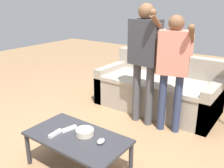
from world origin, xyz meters
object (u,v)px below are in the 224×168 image
Objects in this scene: player_center at (145,51)px; game_remote_wand_near at (69,129)px; snack_bowl at (85,132)px; game_remote_wand_far at (55,133)px; couch at (158,90)px; game_remote_nunchuk at (101,141)px; player_right at (173,62)px; coffee_table at (77,140)px.

player_center is 9.68× the size of game_remote_wand_near.
snack_bowl is 1.12× the size of game_remote_wand_far.
game_remote_nunchuk is at bearing -80.77° from couch.
snack_bowl is 2.02× the size of game_remote_nunchuk.
game_remote_nunchuk is at bearing -96.65° from player_right.
player_center is 0.40m from player_right.
player_center is at bearing -179.80° from player_right.
game_remote_nunchuk is 0.53× the size of game_remote_wand_near.
snack_bowl is 1.37m from player_right.
coffee_table is at bearing -14.91° from game_remote_wand_near.
snack_bowl reaches higher than coffee_table.
game_remote_nunchuk is 1.40m from player_center.
player_right is at bearing 0.20° from player_center.
snack_bowl is 0.23m from game_remote_nunchuk.
player_right is (0.14, 1.24, 0.53)m from game_remote_nunchuk.
player_center reaches higher than player_right.
player_center reaches higher than snack_bowl.
couch reaches higher than game_remote_wand_near.
player_right is (0.37, 1.21, 0.52)m from snack_bowl.
game_remote_nunchuk is 0.48m from game_remote_wand_far.
coffee_table is (0.03, -1.87, 0.04)m from couch.
snack_bowl is at bearing -87.70° from couch.
coffee_table is at bearing -125.52° from snack_bowl.
coffee_table is 6.14× the size of game_remote_wand_near.
player_center is 1.08× the size of player_right.
coffee_table is 1.47m from player_right.
game_remote_wand_near is (-0.15, 0.04, 0.06)m from coffee_table.
couch is at bearing 85.25° from game_remote_wand_far.
game_remote_wand_far is at bearing -162.73° from game_remote_nunchuk.
game_remote_wand_far is (-0.19, -0.11, 0.06)m from coffee_table.
game_remote_nunchuk is 0.06× the size of player_right.
game_remote_wand_near is (-0.42, 0.00, -0.01)m from game_remote_nunchuk.
player_right reaches higher than couch.
couch is 1.23× the size of player_right.
game_remote_wand_near is 1.04× the size of game_remote_wand_far.
player_right is at bearing -53.28° from couch.
snack_bowl is at bearing -88.77° from player_center.
player_right is at bearing 71.91° from coffee_table.
game_remote_wand_near is (-0.17, -1.24, -0.62)m from player_center.
snack_bowl reaches higher than game_remote_wand_far.
game_remote_nunchuk is 0.42m from game_remote_wand_near.
game_remote_wand_far reaches higher than coffee_table.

